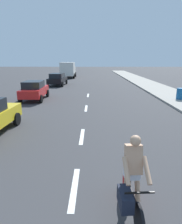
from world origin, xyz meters
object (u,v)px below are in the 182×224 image
parked_car_black (57,79)px  delivery_truck (68,69)px  cyclist (131,182)px  parked_car_red (34,90)px  trash_bin_far (180,94)px

parked_car_black → delivery_truck: bearing=92.6°
cyclist → parked_car_red: 13.77m
delivery_truck → trash_bin_far: 24.51m
parked_car_black → trash_bin_far: 15.33m
parked_car_red → delivery_truck: size_ratio=0.62×
cyclist → trash_bin_far: 13.72m
delivery_truck → trash_bin_far: bearing=-62.6°
parked_car_red → trash_bin_far: size_ratio=4.34×
parked_car_red → parked_car_black: (0.23, 9.54, 0.01)m
parked_car_red → trash_bin_far: parked_car_red is taller
parked_car_red → delivery_truck: 21.16m
cyclist → parked_car_black: bearing=-79.5°
parked_car_black → trash_bin_far: parked_car_black is taller
parked_car_red → parked_car_black: 9.54m
parked_car_black → delivery_truck: 11.63m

